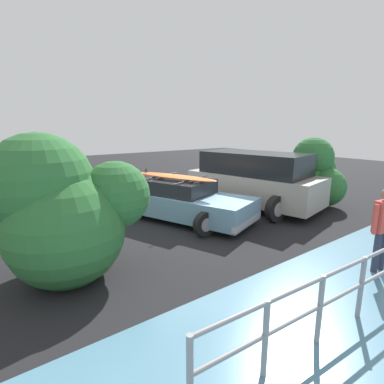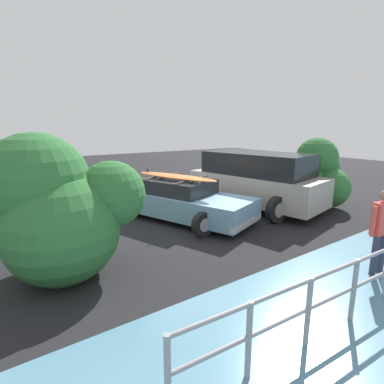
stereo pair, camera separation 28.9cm
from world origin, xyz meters
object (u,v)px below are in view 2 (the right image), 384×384
person_bystander (383,224)px  bush_near_left (64,209)px  sedan_car (180,199)px  suv_car (256,180)px  bush_near_right (319,175)px

person_bystander → bush_near_left: 5.97m
sedan_car → suv_car: (-2.81, 0.44, 0.38)m
bush_near_right → sedan_car: bearing=-17.0°
sedan_car → suv_car: 2.88m
sedan_car → bush_near_right: (-4.86, 1.49, 0.52)m
person_bystander → bush_near_right: 5.14m
suv_car → bush_near_left: size_ratio=1.71×
sedan_car → person_bystander: 5.31m
suv_car → bush_near_right: (-2.04, 1.05, 0.13)m
suv_car → bush_near_right: bush_near_right is taller
person_bystander → bush_near_left: (4.89, -3.42, 0.29)m
sedan_car → bush_near_left: 4.09m
sedan_car → bush_near_left: bush_near_left is taller
suv_car → bush_near_left: bearing=11.2°
bush_near_right → suv_car: bearing=-27.1°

